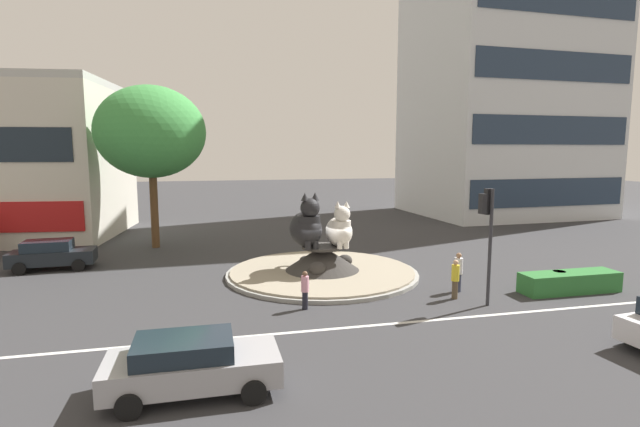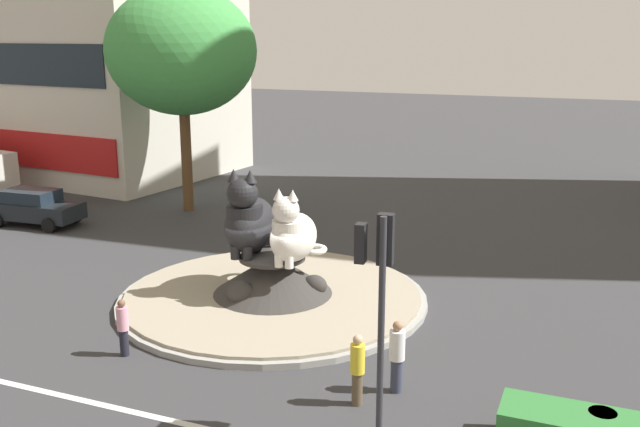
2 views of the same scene
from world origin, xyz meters
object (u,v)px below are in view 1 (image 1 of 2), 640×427
object	(u,v)px
cat_statue_white	(340,230)
pedestrian_pink_shirt	(305,289)
office_tower	(506,49)
cat_statue_black	(307,227)
traffic_light_mast	(488,220)
broadleaf_tree_behind_island	(151,132)
sedan_on_far_lane	(191,364)
pedestrian_white_shirt	(458,271)
litter_bin	(559,281)
pedestrian_yellow_shirt	(455,278)
parked_car_right	(52,254)

from	to	relation	value
cat_statue_white	pedestrian_pink_shirt	size ratio (longest dim) A/B	1.52
office_tower	cat_statue_white	bearing A→B (deg)	-140.49
cat_statue_black	traffic_light_mast	size ratio (longest dim) A/B	0.60
cat_statue_white	broadleaf_tree_behind_island	world-z (taller)	broadleaf_tree_behind_island
broadleaf_tree_behind_island	sedan_on_far_lane	world-z (taller)	broadleaf_tree_behind_island
pedestrian_white_shirt	litter_bin	size ratio (longest dim) A/B	1.98
traffic_light_mast	office_tower	size ratio (longest dim) A/B	0.15
pedestrian_pink_shirt	litter_bin	distance (m)	11.68
broadleaf_tree_behind_island	pedestrian_yellow_shirt	bearing A→B (deg)	-46.96
pedestrian_yellow_shirt	pedestrian_pink_shirt	bearing A→B (deg)	143.28
cat_statue_black	pedestrian_white_shirt	size ratio (longest dim) A/B	1.61
traffic_light_mast	broadleaf_tree_behind_island	world-z (taller)	broadleaf_tree_behind_island
pedestrian_yellow_shirt	traffic_light_mast	bearing A→B (deg)	-88.40
sedan_on_far_lane	parked_car_right	world-z (taller)	parked_car_right
broadleaf_tree_behind_island	traffic_light_mast	bearing A→B (deg)	-47.32
pedestrian_pink_shirt	pedestrian_yellow_shirt	distance (m)	6.51
cat_statue_white	pedestrian_white_shirt	bearing A→B (deg)	47.60
pedestrian_yellow_shirt	cat_statue_white	bearing A→B (deg)	92.26
pedestrian_pink_shirt	cat_statue_white	bearing A→B (deg)	60.17
broadleaf_tree_behind_island	litter_bin	world-z (taller)	broadleaf_tree_behind_island
cat_statue_black	litter_bin	distance (m)	11.93
broadleaf_tree_behind_island	pedestrian_white_shirt	bearing A→B (deg)	-43.73
litter_bin	pedestrian_yellow_shirt	bearing A→B (deg)	-179.91
cat_statue_white	pedestrian_pink_shirt	xyz separation A→B (m)	(-2.74, -4.72, -1.53)
traffic_light_mast	pedestrian_pink_shirt	distance (m)	7.84
office_tower	parked_car_right	world-z (taller)	office_tower
pedestrian_white_shirt	parked_car_right	xyz separation A→B (m)	(-19.00, 8.67, -0.11)
pedestrian_white_shirt	pedestrian_yellow_shirt	xyz separation A→B (m)	(-0.66, -0.92, -0.03)
cat_statue_black	litter_bin	world-z (taller)	cat_statue_black
pedestrian_yellow_shirt	parked_car_right	bearing A→B (deg)	116.88
pedestrian_yellow_shirt	pedestrian_white_shirt	bearing A→B (deg)	18.88
sedan_on_far_lane	cat_statue_black	bearing A→B (deg)	63.96
litter_bin	broadleaf_tree_behind_island	bearing A→B (deg)	142.23
pedestrian_yellow_shirt	sedan_on_far_lane	size ratio (longest dim) A/B	0.38
cat_statue_black	litter_bin	bearing A→B (deg)	55.97
broadleaf_tree_behind_island	pedestrian_white_shirt	size ratio (longest dim) A/B	5.84
cat_statue_black	sedan_on_far_lane	world-z (taller)	cat_statue_black
pedestrian_yellow_shirt	parked_car_right	size ratio (longest dim) A/B	0.40
office_tower	pedestrian_pink_shirt	size ratio (longest dim) A/B	20.59
traffic_light_mast	sedan_on_far_lane	bearing A→B (deg)	107.71
office_tower	pedestrian_pink_shirt	xyz separation A→B (m)	(-24.95, -24.58, -15.20)
traffic_light_mast	pedestrian_pink_shirt	size ratio (longest dim) A/B	3.07
cat_statue_white	cat_statue_black	bearing A→B (deg)	-102.17
pedestrian_yellow_shirt	sedan_on_far_lane	world-z (taller)	pedestrian_yellow_shirt
sedan_on_far_lane	parked_car_right	distance (m)	17.13
broadleaf_tree_behind_island	pedestrian_yellow_shirt	size ratio (longest dim) A/B	6.09
pedestrian_white_shirt	sedan_on_far_lane	size ratio (longest dim) A/B	0.40
parked_car_right	pedestrian_white_shirt	bearing A→B (deg)	-27.73
pedestrian_white_shirt	pedestrian_pink_shirt	size ratio (longest dim) A/B	1.14
litter_bin	office_tower	bearing A→B (deg)	61.74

